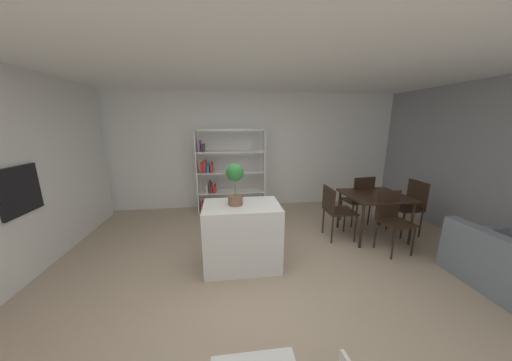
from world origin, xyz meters
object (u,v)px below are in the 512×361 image
object	(u,v)px
kitchen_island	(242,235)
potted_plant_on_island	(235,180)
dining_chair_window_side	(411,203)
dining_chair_far	(360,197)
dining_chair_island_side	(335,208)
dining_chair_near	(392,216)
built_in_oven	(19,190)
dining_table	(375,199)
open_bookshelf	(224,175)

from	to	relation	value
kitchen_island	potted_plant_on_island	xyz separation A→B (m)	(-0.08, 0.01, 0.77)
dining_chair_window_side	dining_chair_far	world-z (taller)	dining_chair_far
dining_chair_island_side	dining_chair_near	bearing A→B (deg)	-123.40
built_in_oven	dining_chair_far	bearing A→B (deg)	11.26
dining_chair_island_side	kitchen_island	bearing A→B (deg)	111.72
dining_table	dining_chair_far	distance (m)	0.47
potted_plant_on_island	built_in_oven	bearing A→B (deg)	178.42
potted_plant_on_island	dining_chair_near	size ratio (longest dim) A/B	0.60
kitchen_island	potted_plant_on_island	size ratio (longest dim) A/B	1.84
kitchen_island	dining_table	bearing A→B (deg)	14.66
kitchen_island	dining_chair_near	distance (m)	2.30
open_bookshelf	potted_plant_on_island	bearing A→B (deg)	-85.59
open_bookshelf	dining_chair_island_side	distance (m)	2.39
dining_chair_island_side	dining_chair_far	size ratio (longest dim) A/B	0.93
dining_chair_island_side	dining_chair_near	distance (m)	0.84
kitchen_island	dining_table	size ratio (longest dim) A/B	1.03
dining_chair_near	dining_chair_far	xyz separation A→B (m)	(0.03, 0.94, 0.01)
kitchen_island	dining_chair_window_side	size ratio (longest dim) A/B	1.05
built_in_oven	kitchen_island	bearing A→B (deg)	-1.78
kitchen_island	open_bookshelf	distance (m)	2.15
built_in_oven	dining_table	xyz separation A→B (m)	(4.94, 0.52, -0.48)
dining_chair_island_side	open_bookshelf	bearing A→B (deg)	51.99
open_bookshelf	dining_table	bearing A→B (deg)	-30.47
dining_chair_near	potted_plant_on_island	bearing A→B (deg)	175.34
potted_plant_on_island	dining_table	xyz separation A→B (m)	(2.38, 0.59, -0.55)
dining_table	dining_chair_island_side	world-z (taller)	dining_chair_island_side
open_bookshelf	dining_chair_near	bearing A→B (deg)	-37.86
dining_chair_near	built_in_oven	bearing A→B (deg)	173.03
built_in_oven	dining_chair_island_side	xyz separation A→B (m)	(4.23, 0.52, -0.60)
dining_chair_near	dining_chair_window_side	bearing A→B (deg)	26.12
open_bookshelf	dining_chair_window_side	xyz separation A→B (m)	(3.25, -1.49, -0.26)
potted_plant_on_island	open_bookshelf	xyz separation A→B (m)	(-0.16, 2.09, -0.38)
open_bookshelf	dining_chair_far	bearing A→B (deg)	-22.01
built_in_oven	dining_chair_window_side	distance (m)	5.69
open_bookshelf	dining_chair_far	xyz separation A→B (m)	(2.56, -1.03, -0.27)
potted_plant_on_island	dining_chair_island_side	bearing A→B (deg)	19.44
dining_chair_far	kitchen_island	bearing A→B (deg)	16.95
dining_chair_near	dining_chair_window_side	world-z (taller)	dining_chair_window_side
dining_chair_island_side	dining_chair_near	xyz separation A→B (m)	(0.69, -0.47, 0.01)
open_bookshelf	dining_chair_window_side	size ratio (longest dim) A/B	1.88
dining_chair_far	dining_chair_near	bearing A→B (deg)	80.70
built_in_oven	potted_plant_on_island	world-z (taller)	built_in_oven
kitchen_island	dining_chair_near	world-z (taller)	dining_chair_near
dining_chair_island_side	dining_chair_window_side	size ratio (longest dim) A/B	0.94
kitchen_island	dining_chair_far	bearing A→B (deg)	24.69
dining_table	dining_chair_near	distance (m)	0.49
dining_table	dining_chair_near	size ratio (longest dim) A/B	1.06
potted_plant_on_island	dining_chair_island_side	world-z (taller)	potted_plant_on_island
dining_chair_far	open_bookshelf	bearing A→B (deg)	-29.75
built_in_oven	open_bookshelf	distance (m)	3.14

